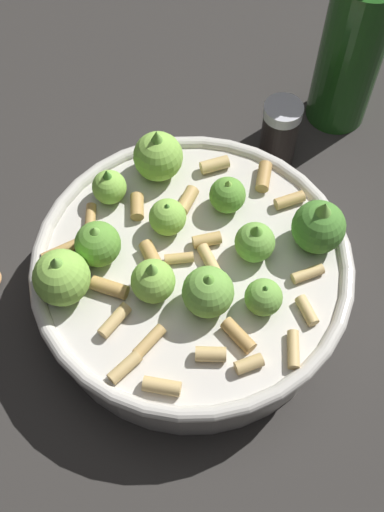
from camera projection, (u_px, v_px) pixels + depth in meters
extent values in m
plane|color=#2D2B28|center=(192.00, 294.00, 0.60)|extent=(2.40, 2.40, 0.00)
cylinder|color=beige|center=(192.00, 278.00, 0.57)|extent=(0.27, 0.27, 0.06)
torus|color=beige|center=(192.00, 262.00, 0.55)|extent=(0.28, 0.28, 0.01)
sphere|color=#75B247|center=(255.00, 242.00, 0.54)|extent=(0.04, 0.04, 0.04)
cone|color=#609E38|center=(257.00, 231.00, 0.52)|extent=(0.02, 0.02, 0.01)
sphere|color=#8CC64C|center=(109.00, 187.00, 0.57)|extent=(0.03, 0.03, 0.03)
cone|color=#4C8933|center=(107.00, 176.00, 0.55)|extent=(0.01, 0.01, 0.01)
sphere|color=#609E38|center=(99.00, 240.00, 0.54)|extent=(0.04, 0.04, 0.04)
cone|color=#75B247|center=(96.00, 228.00, 0.52)|extent=(0.02, 0.02, 0.01)
sphere|color=#8CC64C|center=(62.00, 278.00, 0.51)|extent=(0.05, 0.05, 0.05)
cone|color=#75B247|center=(56.00, 264.00, 0.49)|extent=(0.02, 0.02, 0.02)
sphere|color=#8CC64C|center=(158.00, 156.00, 0.58)|extent=(0.05, 0.05, 0.05)
cone|color=#75B247|center=(157.00, 139.00, 0.56)|extent=(0.02, 0.02, 0.02)
sphere|color=#8CC64C|center=(168.00, 217.00, 0.55)|extent=(0.03, 0.03, 0.03)
cone|color=#4C8933|center=(167.00, 207.00, 0.54)|extent=(0.01, 0.01, 0.01)
sphere|color=#75B247|center=(264.00, 297.00, 0.51)|extent=(0.03, 0.03, 0.03)
cone|color=#4C8933|center=(265.00, 289.00, 0.50)|extent=(0.01, 0.01, 0.01)
sphere|color=#8CC64C|center=(153.00, 281.00, 0.52)|extent=(0.04, 0.04, 0.04)
cone|color=#75B247|center=(152.00, 269.00, 0.50)|extent=(0.02, 0.02, 0.02)
sphere|color=#609E38|center=(227.00, 195.00, 0.56)|extent=(0.03, 0.03, 0.03)
cone|color=#8CC64C|center=(228.00, 185.00, 0.55)|extent=(0.01, 0.01, 0.01)
sphere|color=#75B247|center=(208.00, 292.00, 0.51)|extent=(0.04, 0.04, 0.04)
cone|color=#609E38|center=(209.00, 281.00, 0.49)|extent=(0.02, 0.02, 0.01)
sphere|color=#4C8933|center=(319.00, 227.00, 0.54)|extent=(0.05, 0.05, 0.05)
cone|color=#75B247|center=(324.00, 211.00, 0.52)|extent=(0.02, 0.02, 0.02)
cylinder|color=tan|center=(290.00, 200.00, 0.57)|extent=(0.02, 0.03, 0.01)
cylinder|color=tan|center=(152.00, 251.00, 0.55)|extent=(0.03, 0.02, 0.01)
cylinder|color=tan|center=(149.00, 341.00, 0.50)|extent=(0.03, 0.03, 0.01)
cylinder|color=tan|center=(215.00, 165.00, 0.59)|extent=(0.02, 0.03, 0.01)
cylinder|color=tan|center=(179.00, 263.00, 0.54)|extent=(0.01, 0.03, 0.01)
cylinder|color=tan|center=(207.00, 240.00, 0.55)|extent=(0.02, 0.03, 0.01)
cylinder|color=tan|center=(115.00, 320.00, 0.51)|extent=(0.03, 0.03, 0.01)
cylinder|color=tan|center=(293.00, 349.00, 0.50)|extent=(0.03, 0.01, 0.01)
cylinder|color=tan|center=(61.00, 248.00, 0.55)|extent=(0.03, 0.03, 0.01)
cylinder|color=tan|center=(211.00, 354.00, 0.50)|extent=(0.01, 0.03, 0.01)
cylinder|color=tan|center=(125.00, 367.00, 0.49)|extent=(0.03, 0.03, 0.01)
cylinder|color=tan|center=(308.00, 274.00, 0.54)|extent=(0.02, 0.03, 0.01)
cylinder|color=tan|center=(249.00, 364.00, 0.49)|extent=(0.02, 0.03, 0.01)
cylinder|color=tan|center=(264.00, 177.00, 0.59)|extent=(0.03, 0.02, 0.01)
cylinder|color=tan|center=(187.00, 200.00, 0.57)|extent=(0.03, 0.02, 0.01)
cylinder|color=tan|center=(307.00, 311.00, 0.52)|extent=(0.03, 0.02, 0.01)
cylinder|color=tan|center=(109.00, 288.00, 0.53)|extent=(0.02, 0.03, 0.01)
cylinder|color=tan|center=(91.00, 216.00, 0.57)|extent=(0.02, 0.01, 0.01)
cylinder|color=tan|center=(209.00, 265.00, 0.54)|extent=(0.03, 0.02, 0.01)
cylinder|color=tan|center=(238.00, 335.00, 0.51)|extent=(0.03, 0.03, 0.01)
cylinder|color=tan|center=(137.00, 206.00, 0.57)|extent=(0.03, 0.02, 0.01)
cylinder|color=tan|center=(162.00, 386.00, 0.48)|extent=(0.01, 0.03, 0.01)
cylinder|color=black|center=(278.00, 138.00, 0.65)|extent=(0.04, 0.04, 0.07)
cylinder|color=silver|center=(283.00, 111.00, 0.62)|extent=(0.04, 0.04, 0.01)
cylinder|color=#1E4C19|center=(351.00, 54.00, 0.64)|extent=(0.07, 0.07, 0.17)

